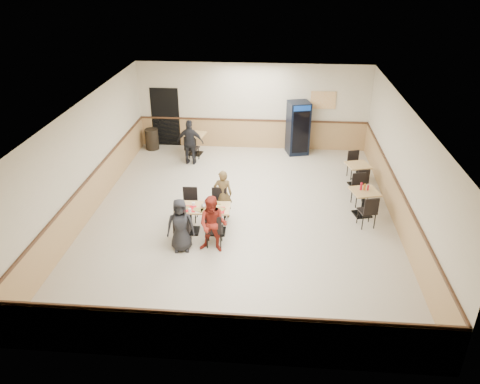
# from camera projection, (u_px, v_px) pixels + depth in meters

# --- Properties ---
(ground) EXTENTS (10.00, 10.00, 0.00)m
(ground) POSITION_uv_depth(u_px,v_px,m) (241.00, 216.00, 12.44)
(ground) COLOR beige
(ground) RESTS_ON ground
(room_shell) EXTENTS (10.00, 10.00, 10.00)m
(room_shell) POSITION_uv_depth(u_px,v_px,m) (306.00, 161.00, 14.31)
(room_shell) COLOR silver
(room_shell) RESTS_ON ground
(main_table) EXTENTS (1.34, 0.70, 0.71)m
(main_table) POSITION_uv_depth(u_px,v_px,m) (203.00, 215.00, 11.54)
(main_table) COLOR black
(main_table) RESTS_ON ground
(main_chairs) EXTENTS (1.22, 1.58, 0.89)m
(main_chairs) POSITION_uv_depth(u_px,v_px,m) (201.00, 216.00, 11.55)
(main_chairs) COLOR black
(main_chairs) RESTS_ON ground
(diner_woman_left) EXTENTS (0.70, 0.52, 1.32)m
(diner_woman_left) POSITION_uv_depth(u_px,v_px,m) (181.00, 225.00, 10.76)
(diner_woman_left) COLOR black
(diner_woman_left) RESTS_ON ground
(diner_woman_right) EXTENTS (0.74, 0.61, 1.40)m
(diner_woman_right) POSITION_uv_depth(u_px,v_px,m) (213.00, 224.00, 10.71)
(diner_woman_right) COLOR maroon
(diner_woman_right) RESTS_ON ground
(diner_man_opposite) EXTENTS (0.50, 0.34, 1.33)m
(diner_man_opposite) POSITION_uv_depth(u_px,v_px,m) (223.00, 194.00, 12.14)
(diner_man_opposite) COLOR brown
(diner_man_opposite) RESTS_ON ground
(lone_diner) EXTENTS (0.89, 0.41, 1.50)m
(lone_diner) POSITION_uv_depth(u_px,v_px,m) (190.00, 142.00, 15.22)
(lone_diner) COLOR black
(lone_diner) RESTS_ON ground
(tabletop_clutter) EXTENTS (1.16, 0.60, 0.12)m
(tabletop_clutter) POSITION_uv_depth(u_px,v_px,m) (200.00, 208.00, 11.34)
(tabletop_clutter) COLOR red
(tabletop_clutter) RESTS_ON main_table
(side_table_near) EXTENTS (0.82, 0.82, 0.72)m
(side_table_near) POSITION_uv_depth(u_px,v_px,m) (364.00, 199.00, 12.30)
(side_table_near) COLOR black
(side_table_near) RESTS_ON ground
(side_table_near_chair_south) EXTENTS (0.51, 0.51, 0.91)m
(side_table_near_chair_south) POSITION_uv_depth(u_px,v_px,m) (367.00, 210.00, 11.81)
(side_table_near_chair_south) COLOR black
(side_table_near_chair_south) RESTS_ON ground
(side_table_near_chair_north) EXTENTS (0.51, 0.51, 0.91)m
(side_table_near_chair_north) POSITION_uv_depth(u_px,v_px,m) (360.00, 190.00, 12.82)
(side_table_near_chair_north) COLOR black
(side_table_near_chair_north) RESTS_ON ground
(side_table_far) EXTENTS (0.78, 0.78, 0.68)m
(side_table_far) POSITION_uv_depth(u_px,v_px,m) (357.00, 172.00, 13.90)
(side_table_far) COLOR black
(side_table_far) RESTS_ON ground
(side_table_far_chair_south) EXTENTS (0.49, 0.49, 0.86)m
(side_table_far_chair_south) POSITION_uv_depth(u_px,v_px,m) (360.00, 180.00, 13.43)
(side_table_far_chair_south) COLOR black
(side_table_far_chair_south) RESTS_ON ground
(side_table_far_chair_north) EXTENTS (0.49, 0.49, 0.86)m
(side_table_far_chair_north) POSITION_uv_depth(u_px,v_px,m) (355.00, 165.00, 14.40)
(side_table_far_chair_north) COLOR black
(side_table_far_chair_north) RESTS_ON ground
(condiment_caddy) EXTENTS (0.23, 0.06, 0.20)m
(condiment_caddy) POSITION_uv_depth(u_px,v_px,m) (364.00, 187.00, 12.20)
(condiment_caddy) COLOR red
(condiment_caddy) RESTS_ON side_table_near
(back_table) EXTENTS (0.80, 0.80, 0.74)m
(back_table) POSITION_uv_depth(u_px,v_px,m) (195.00, 141.00, 16.09)
(back_table) COLOR black
(back_table) RESTS_ON ground
(back_table_chair_lone) EXTENTS (0.50, 0.50, 0.94)m
(back_table_chair_lone) POSITION_uv_depth(u_px,v_px,m) (192.00, 148.00, 15.57)
(back_table_chair_lone) COLOR black
(back_table_chair_lone) RESTS_ON ground
(pepsi_cooler) EXTENTS (0.84, 0.84, 1.82)m
(pepsi_cooler) POSITION_uv_depth(u_px,v_px,m) (298.00, 128.00, 15.99)
(pepsi_cooler) COLOR black
(pepsi_cooler) RESTS_ON ground
(trash_bin) EXTENTS (0.47, 0.47, 0.74)m
(trash_bin) POSITION_uv_depth(u_px,v_px,m) (152.00, 139.00, 16.57)
(trash_bin) COLOR black
(trash_bin) RESTS_ON ground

